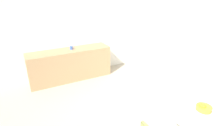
{
  "coord_description": "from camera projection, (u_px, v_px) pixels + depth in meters",
  "views": [
    {
      "loc": [
        -1.9,
        -2.36,
        2.56
      ],
      "look_at": [
        -0.07,
        1.11,
        0.95
      ],
      "focal_mm": 29.73,
      "sensor_mm": 36.0,
      "label": 1
    }
  ],
  "objects": [
    {
      "name": "counter_block",
      "position": [
        70.0,
        65.0,
        5.44
      ],
      "size": [
        2.34,
        0.6,
        0.9
      ],
      "primitive_type": "cube",
      "color": "tan",
      "rests_on": "ground_plane"
    },
    {
      "name": "ground_plane",
      "position": [
        141.0,
        125.0,
        3.72
      ],
      "size": [
        6.0,
        6.0,
        0.0
      ],
      "primitive_type": "plane",
      "color": "#B2A893"
    },
    {
      "name": "fruit_bowl",
      "position": [
        204.0,
        108.0,
        2.96
      ],
      "size": [
        0.24,
        0.24,
        0.11
      ],
      "color": "gold",
      "rests_on": "round_table"
    },
    {
      "name": "wall_back",
      "position": [
        85.0,
        31.0,
        5.68
      ],
      "size": [
        6.0,
        0.1,
        2.6
      ],
      "primitive_type": "cube",
      "color": "white",
      "rests_on": "ground_plane"
    },
    {
      "name": "round_table",
      "position": [
        198.0,
        117.0,
        3.03
      ],
      "size": [
        1.08,
        1.08,
        0.73
      ],
      "color": "silver",
      "rests_on": "ground_plane"
    },
    {
      "name": "mug_white",
      "position": [
        71.0,
        48.0,
        5.3
      ],
      "size": [
        0.13,
        0.08,
        0.09
      ],
      "color": "#3F66BF",
      "rests_on": "counter_block"
    }
  ]
}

